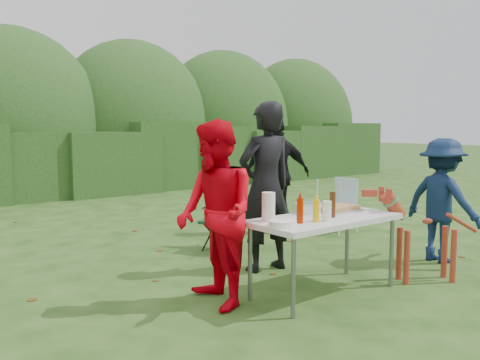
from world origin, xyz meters
TOP-DOWN VIEW (x-y plane):
  - ground at (0.00, 0.00)m, footprint 80.00×80.00m
  - hedge_row at (0.00, 8.00)m, footprint 22.00×1.40m
  - shrub_backdrop at (0.00, 9.60)m, footprint 20.00×2.60m
  - folding_table at (0.22, -0.22)m, footprint 1.50×0.70m
  - person_cook at (0.31, 0.73)m, footprint 0.71×0.50m
  - person_red_jacket at (-0.79, 0.14)m, footprint 0.78×0.92m
  - person_black_puffy at (1.80, 2.15)m, footprint 1.12×0.80m
  - child at (2.18, -0.29)m, footprint 0.61×0.98m
  - dog at (1.34, -0.61)m, footprint 1.06×0.86m
  - camping_chair at (0.48, 1.75)m, footprint 0.75×0.75m
  - lawn_chair at (2.54, 1.61)m, footprint 0.49×0.49m
  - food_tray at (0.57, -0.08)m, footprint 0.45×0.30m
  - focaccia_bread at (0.57, -0.08)m, footprint 0.40×0.26m
  - mustard_bottle at (-0.03, -0.34)m, footprint 0.06×0.06m
  - ketchup_bottle at (-0.19, -0.30)m, footprint 0.06×0.06m
  - beer_bottle at (0.27, -0.28)m, footprint 0.06×0.06m
  - paper_towel_roll at (-0.33, -0.04)m, footprint 0.12×0.12m
  - cup_stack at (0.09, -0.37)m, footprint 0.08×0.08m
  - pasta_bowl at (0.26, 0.03)m, footprint 0.26×0.26m
  - plate_stack at (-0.40, -0.31)m, footprint 0.24×0.24m

SIDE VIEW (x-z plane):
  - ground at x=0.00m, z-range 0.00..0.00m
  - lawn_chair at x=2.54m, z-range 0.00..0.82m
  - camping_chair at x=0.48m, z-range 0.00..0.88m
  - dog at x=1.34m, z-range 0.00..0.95m
  - folding_table at x=0.22m, z-range 0.32..1.06m
  - child at x=2.18m, z-range 0.00..1.46m
  - food_tray at x=0.57m, z-range 0.74..0.76m
  - plate_stack at x=-0.40m, z-range 0.74..0.79m
  - focaccia_bread at x=0.57m, z-range 0.76..0.80m
  - pasta_bowl at x=0.26m, z-range 0.74..0.84m
  - person_red_jacket at x=-0.79m, z-range 0.00..1.65m
  - cup_stack at x=0.09m, z-range 0.74..0.92m
  - mustard_bottle at x=-0.03m, z-range 0.74..0.94m
  - hedge_row at x=0.00m, z-range 0.00..1.70m
  - ketchup_bottle at x=-0.19m, z-range 0.74..0.96m
  - beer_bottle at x=0.27m, z-range 0.74..0.98m
  - paper_towel_roll at x=-0.33m, z-range 0.74..1.00m
  - person_black_puffy at x=1.80m, z-range 0.00..1.76m
  - person_cook at x=0.31m, z-range 0.00..1.86m
  - shrub_backdrop at x=0.00m, z-range 0.00..3.20m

